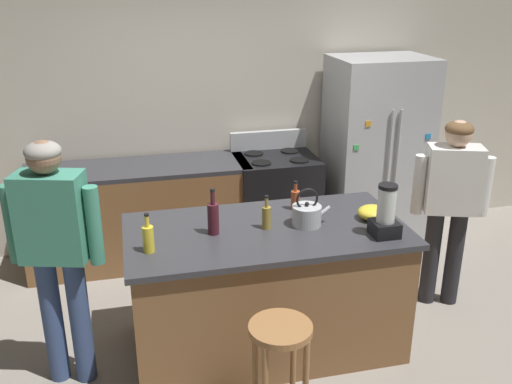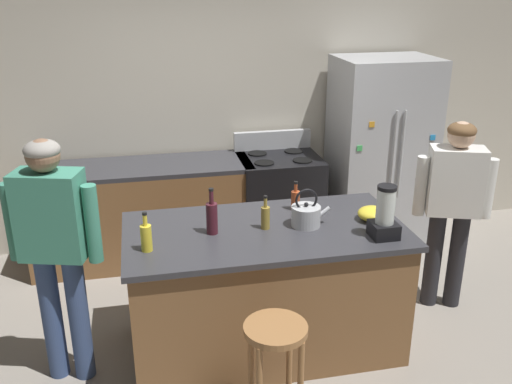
{
  "view_description": "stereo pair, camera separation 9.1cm",
  "coord_description": "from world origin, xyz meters",
  "px_view_note": "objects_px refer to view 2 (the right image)",
  "views": [
    {
      "loc": [
        -0.87,
        -3.35,
        2.52
      ],
      "look_at": [
        0.0,
        0.3,
        1.08
      ],
      "focal_mm": 39.64,
      "sensor_mm": 36.0,
      "label": 1
    },
    {
      "loc": [
        -0.78,
        -3.37,
        2.52
      ],
      "look_at": [
        0.0,
        0.3,
        1.08
      ],
      "focal_mm": 39.64,
      "sensor_mm": 36.0,
      "label": 2
    }
  ],
  "objects_px": {
    "refrigerator": "(380,153)",
    "bottle_soda": "(146,237)",
    "bar_stool": "(275,351)",
    "bottle_vinegar": "(265,217)",
    "blender_appliance": "(385,216)",
    "mixing_bowl": "(373,214)",
    "person_by_sink_right": "(453,199)",
    "person_by_island_left": "(55,241)",
    "stove_range": "(279,202)",
    "bottle_wine": "(212,217)",
    "tea_kettle": "(306,215)",
    "kitchen_island": "(265,288)",
    "bottle_cooking_sauce": "(295,199)"
  },
  "relations": [
    {
      "from": "bottle_wine",
      "to": "blender_appliance",
      "type": "bearing_deg",
      "value": -14.74
    },
    {
      "from": "bar_stool",
      "to": "bottle_vinegar",
      "type": "bearing_deg",
      "value": 81.21
    },
    {
      "from": "bottle_cooking_sauce",
      "to": "mixing_bowl",
      "type": "bearing_deg",
      "value": -32.04
    },
    {
      "from": "bar_stool",
      "to": "blender_appliance",
      "type": "bearing_deg",
      "value": 31.97
    },
    {
      "from": "person_by_island_left",
      "to": "mixing_bowl",
      "type": "height_order",
      "value": "person_by_island_left"
    },
    {
      "from": "bar_stool",
      "to": "mixing_bowl",
      "type": "relative_size",
      "value": 3.39
    },
    {
      "from": "refrigerator",
      "to": "bottle_soda",
      "type": "relative_size",
      "value": 7.13
    },
    {
      "from": "bottle_wine",
      "to": "bottle_soda",
      "type": "distance_m",
      "value": 0.46
    },
    {
      "from": "bar_stool",
      "to": "mixing_bowl",
      "type": "bearing_deg",
      "value": 41.86
    },
    {
      "from": "stove_range",
      "to": "blender_appliance",
      "type": "bearing_deg",
      "value": -82.54
    },
    {
      "from": "bottle_soda",
      "to": "tea_kettle",
      "type": "bearing_deg",
      "value": 8.2
    },
    {
      "from": "bar_stool",
      "to": "tea_kettle",
      "type": "relative_size",
      "value": 2.6
    },
    {
      "from": "person_by_sink_right",
      "to": "bottle_soda",
      "type": "xyz_separation_m",
      "value": [
        -2.32,
        -0.41,
        0.1
      ]
    },
    {
      "from": "refrigerator",
      "to": "stove_range",
      "type": "relative_size",
      "value": 1.65
    },
    {
      "from": "kitchen_island",
      "to": "tea_kettle",
      "type": "xyz_separation_m",
      "value": [
        0.28,
        -0.01,
        0.54
      ]
    },
    {
      "from": "stove_range",
      "to": "blender_appliance",
      "type": "xyz_separation_m",
      "value": [
        0.24,
        -1.81,
        0.6
      ]
    },
    {
      "from": "bar_stool",
      "to": "bottle_soda",
      "type": "relative_size",
      "value": 2.8
    },
    {
      "from": "person_by_sink_right",
      "to": "bar_stool",
      "type": "height_order",
      "value": "person_by_sink_right"
    },
    {
      "from": "bottle_soda",
      "to": "person_by_island_left",
      "type": "bearing_deg",
      "value": 168.71
    },
    {
      "from": "kitchen_island",
      "to": "person_by_island_left",
      "type": "relative_size",
      "value": 1.15
    },
    {
      "from": "refrigerator",
      "to": "bottle_soda",
      "type": "height_order",
      "value": "refrigerator"
    },
    {
      "from": "blender_appliance",
      "to": "bottle_wine",
      "type": "distance_m",
      "value": 1.12
    },
    {
      "from": "person_by_island_left",
      "to": "bottle_vinegar",
      "type": "distance_m",
      "value": 1.34
    },
    {
      "from": "person_by_island_left",
      "to": "blender_appliance",
      "type": "height_order",
      "value": "person_by_island_left"
    },
    {
      "from": "refrigerator",
      "to": "bottle_soda",
      "type": "distance_m",
      "value": 2.82
    },
    {
      "from": "refrigerator",
      "to": "bottle_cooking_sauce",
      "type": "distance_m",
      "value": 1.71
    },
    {
      "from": "person_by_island_left",
      "to": "bottle_vinegar",
      "type": "relative_size",
      "value": 6.97
    },
    {
      "from": "bar_stool",
      "to": "mixing_bowl",
      "type": "height_order",
      "value": "mixing_bowl"
    },
    {
      "from": "bottle_vinegar",
      "to": "bottle_cooking_sauce",
      "type": "distance_m",
      "value": 0.4
    },
    {
      "from": "stove_range",
      "to": "bar_stool",
      "type": "xyz_separation_m",
      "value": [
        -0.61,
        -2.34,
        0.08
      ]
    },
    {
      "from": "refrigerator",
      "to": "bottle_vinegar",
      "type": "bearing_deg",
      "value": -134.68
    },
    {
      "from": "refrigerator",
      "to": "bar_stool",
      "type": "height_order",
      "value": "refrigerator"
    },
    {
      "from": "bottle_soda",
      "to": "stove_range",
      "type": "bearing_deg",
      "value": 52.99
    },
    {
      "from": "kitchen_island",
      "to": "blender_appliance",
      "type": "bearing_deg",
      "value": -21.68
    },
    {
      "from": "bottle_wine",
      "to": "mixing_bowl",
      "type": "relative_size",
      "value": 1.49
    },
    {
      "from": "refrigerator",
      "to": "tea_kettle",
      "type": "distance_m",
      "value": 1.94
    },
    {
      "from": "person_by_sink_right",
      "to": "mixing_bowl",
      "type": "height_order",
      "value": "person_by_sink_right"
    },
    {
      "from": "refrigerator",
      "to": "stove_range",
      "type": "bearing_deg",
      "value": 178.59
    },
    {
      "from": "bottle_cooking_sauce",
      "to": "bar_stool",
      "type": "bearing_deg",
      "value": -110.75
    },
    {
      "from": "bottle_vinegar",
      "to": "mixing_bowl",
      "type": "bearing_deg",
      "value": -1.34
    },
    {
      "from": "bottle_vinegar",
      "to": "bottle_soda",
      "type": "distance_m",
      "value": 0.8
    },
    {
      "from": "bar_stool",
      "to": "bottle_wine",
      "type": "relative_size",
      "value": 2.27
    },
    {
      "from": "blender_appliance",
      "to": "bar_stool",
      "type": "bearing_deg",
      "value": -148.03
    },
    {
      "from": "stove_range",
      "to": "person_by_island_left",
      "type": "relative_size",
      "value": 0.67
    },
    {
      "from": "person_by_island_left",
      "to": "mixing_bowl",
      "type": "bearing_deg",
      "value": 0.95
    },
    {
      "from": "stove_range",
      "to": "blender_appliance",
      "type": "distance_m",
      "value": 1.92
    },
    {
      "from": "mixing_bowl",
      "to": "kitchen_island",
      "type": "bearing_deg",
      "value": 178.42
    },
    {
      "from": "bottle_vinegar",
      "to": "bottle_wine",
      "type": "bearing_deg",
      "value": 179.94
    },
    {
      "from": "bottle_vinegar",
      "to": "mixing_bowl",
      "type": "xyz_separation_m",
      "value": [
        0.76,
        -0.02,
        -0.04
      ]
    },
    {
      "from": "person_by_sink_right",
      "to": "bottle_wine",
      "type": "height_order",
      "value": "person_by_sink_right"
    }
  ]
}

